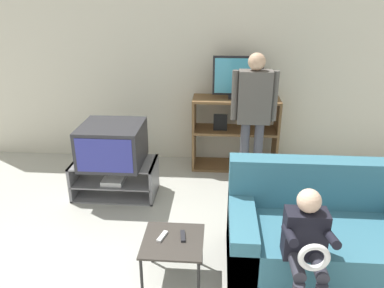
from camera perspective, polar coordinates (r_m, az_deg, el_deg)
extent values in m
cube|color=silver|center=(5.12, -0.31, 11.44)|extent=(6.40, 0.06, 2.60)
cube|color=slate|center=(4.63, -11.40, -7.33)|extent=(0.96, 0.51, 0.02)
cube|color=slate|center=(4.54, -11.58, -5.34)|extent=(0.93, 0.51, 0.02)
cube|color=slate|center=(4.45, -11.79, -2.79)|extent=(0.96, 0.51, 0.02)
cube|color=slate|center=(4.68, -17.11, -4.78)|extent=(0.03, 0.51, 0.42)
cube|color=slate|center=(4.43, -5.77, -5.39)|extent=(0.03, 0.51, 0.42)
cube|color=white|center=(4.47, -11.82, -5.33)|extent=(0.24, 0.28, 0.05)
cube|color=#2D2D33|center=(4.34, -12.02, 0.00)|extent=(0.69, 0.66, 0.46)
cube|color=#333899|center=(4.04, -13.27, -1.78)|extent=(0.61, 0.01, 0.38)
cube|color=brown|center=(5.06, 0.32, 1.77)|extent=(0.03, 0.42, 0.98)
cube|color=brown|center=(5.11, 12.67, 1.41)|extent=(0.03, 0.42, 0.98)
cube|color=brown|center=(5.24, 6.30, -3.24)|extent=(1.06, 0.42, 0.03)
cube|color=brown|center=(5.04, 6.55, 2.12)|extent=(1.06, 0.42, 0.03)
cube|color=brown|center=(4.91, 6.76, 6.76)|extent=(1.06, 0.42, 0.03)
cube|color=black|center=(4.94, 4.34, 3.31)|extent=(0.18, 0.04, 0.22)
cube|color=black|center=(4.93, 6.86, 7.24)|extent=(0.22, 0.20, 0.04)
cube|color=black|center=(4.87, 7.00, 10.29)|extent=(0.64, 0.04, 0.50)
cube|color=#4CB7E0|center=(4.85, 7.01, 10.24)|extent=(0.59, 0.01, 0.45)
cube|color=#38332D|center=(3.10, -2.93, -14.55)|extent=(0.49, 0.49, 0.02)
cylinder|color=black|center=(3.09, -7.68, -19.74)|extent=(0.02, 0.02, 0.39)
cylinder|color=black|center=(3.04, 1.01, -20.31)|extent=(0.02, 0.02, 0.39)
cylinder|color=black|center=(3.43, -6.18, -14.87)|extent=(0.02, 0.02, 0.39)
cylinder|color=black|center=(3.38, 1.45, -15.28)|extent=(0.02, 0.02, 0.39)
cube|color=#232328|center=(3.12, -1.40, -13.85)|extent=(0.06, 0.15, 0.02)
cube|color=silver|center=(3.12, -4.55, -13.86)|extent=(0.08, 0.15, 0.02)
cube|color=teal|center=(3.48, 19.21, -14.86)|extent=(1.60, 0.89, 0.45)
cube|color=teal|center=(3.53, 18.82, -5.61)|extent=(1.60, 0.20, 0.45)
cube|color=teal|center=(3.33, 7.46, -14.21)|extent=(0.22, 0.89, 0.57)
cylinder|color=#4C4C56|center=(4.64, 7.94, -1.49)|extent=(0.11, 0.11, 0.82)
cylinder|color=#4C4C56|center=(4.65, 9.97, -1.54)|extent=(0.11, 0.11, 0.82)
cube|color=#5B5651|center=(4.41, 9.51, 7.06)|extent=(0.38, 0.20, 0.61)
cylinder|color=#5B5651|center=(4.39, 6.53, 7.36)|extent=(0.08, 0.08, 0.58)
cylinder|color=#5B5651|center=(4.43, 12.48, 7.13)|extent=(0.08, 0.08, 0.58)
sphere|color=#DBAD89|center=(4.32, 9.85, 12.27)|extent=(0.20, 0.20, 0.20)
cylinder|color=#2D2D38|center=(2.83, 15.54, -17.08)|extent=(0.09, 0.30, 0.09)
cylinder|color=#2D2D38|center=(2.86, 18.62, -16.96)|extent=(0.09, 0.30, 0.09)
cube|color=black|center=(2.88, 16.79, -12.95)|extent=(0.30, 0.17, 0.37)
cylinder|color=black|center=(2.70, 14.65, -13.24)|extent=(0.06, 0.31, 0.14)
cylinder|color=black|center=(2.77, 20.29, -13.09)|extent=(0.06, 0.31, 0.14)
sphere|color=beige|center=(2.73, 17.42, -8.26)|extent=(0.17, 0.17, 0.17)
torus|color=white|center=(2.64, 18.10, -16.13)|extent=(0.21, 0.04, 0.21)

